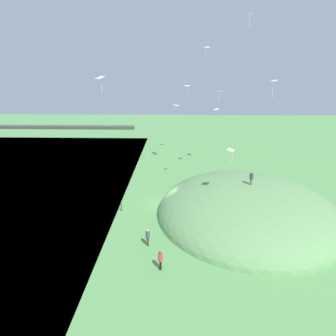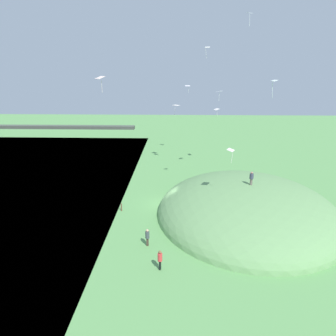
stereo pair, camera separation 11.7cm
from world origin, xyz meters
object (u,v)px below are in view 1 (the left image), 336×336
(person_on_hilltop, at_px, (148,235))
(kite_6, at_px, (100,78))
(kite_7, at_px, (176,106))
(mooring_post, at_px, (121,207))
(kite_5, at_px, (219,92))
(kite_1, at_px, (231,150))
(person_walking_path, at_px, (252,177))
(person_near_shore, at_px, (160,258))
(kite_4, at_px, (216,109))
(kite_3, at_px, (207,48))
(kite_8, at_px, (249,14))
(kite_2, at_px, (187,86))
(kite_0, at_px, (274,82))

(person_on_hilltop, xyz_separation_m, kite_6, (-5.68, 8.51, 14.36))
(kite_7, bearing_deg, mooring_post, -107.59)
(kite_5, height_order, mooring_post, kite_5)
(kite_1, xyz_separation_m, kite_5, (0.52, 16.81, 4.70))
(person_walking_path, height_order, person_near_shore, person_walking_path)
(kite_1, distance_m, kite_4, 22.41)
(person_walking_path, bearing_deg, kite_7, 90.40)
(person_on_hilltop, relative_size, kite_5, 1.20)
(person_walking_path, distance_m, kite_3, 25.76)
(person_on_hilltop, relative_size, kite_6, 1.00)
(kite_5, relative_size, kite_8, 1.10)
(kite_8, bearing_deg, person_near_shore, -125.04)
(person_walking_path, xyz_separation_m, kite_6, (-16.94, 1.11, 10.78))
(mooring_post, bearing_deg, kite_8, 1.00)
(kite_5, bearing_deg, kite_4, 86.21)
(person_walking_path, bearing_deg, kite_5, 76.60)
(kite_5, relative_size, kite_7, 0.83)
(kite_2, bearing_deg, mooring_post, -116.91)
(kite_0, height_order, kite_3, kite_3)
(kite_7, bearing_deg, person_walking_path, -66.77)
(kite_0, bearing_deg, kite_3, 106.83)
(kite_1, height_order, kite_6, kite_6)
(person_near_shore, bearing_deg, kite_0, 159.38)
(kite_3, xyz_separation_m, mooring_post, (-11.27, -20.16, -19.01))
(kite_7, bearing_deg, kite_6, -112.74)
(person_near_shore, height_order, kite_3, kite_3)
(kite_2, bearing_deg, person_near_shore, -95.78)
(person_on_hilltop, xyz_separation_m, kite_1, (8.35, 4.95, 7.26))
(person_on_hilltop, distance_m, kite_3, 34.40)
(person_near_shore, xyz_separation_m, person_on_hilltop, (-1.43, 3.91, -0.04))
(person_near_shore, bearing_deg, kite_6, -128.25)
(person_on_hilltop, height_order, kite_7, kite_7)
(person_walking_path, bearing_deg, person_near_shore, -153.81)
(person_on_hilltop, height_order, kite_2, kite_2)
(person_on_hilltop, bearing_deg, mooring_post, -66.76)
(kite_1, xyz_separation_m, kite_4, (0.89, 22.35, 1.42))
(person_walking_path, bearing_deg, person_on_hilltop, -169.52)
(kite_3, bearing_deg, kite_8, -82.75)
(person_near_shore, height_order, kite_7, kite_7)
(person_walking_path, height_order, person_on_hilltop, person_walking_path)
(kite_5, distance_m, kite_7, 9.31)
(kite_1, relative_size, kite_8, 1.11)
(kite_1, bearing_deg, kite_3, 92.33)
(kite_7, bearing_deg, kite_5, -43.78)
(kite_6, xyz_separation_m, kite_7, (8.13, 19.40, -5.14))
(kite_8, bearing_deg, kite_0, 12.13)
(kite_3, height_order, kite_8, kite_8)
(person_near_shore, distance_m, kite_6, 20.25)
(kite_4, relative_size, mooring_post, 1.33)
(person_walking_path, distance_m, kite_4, 20.64)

